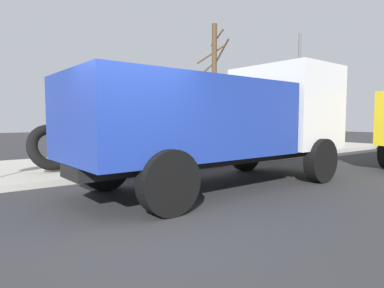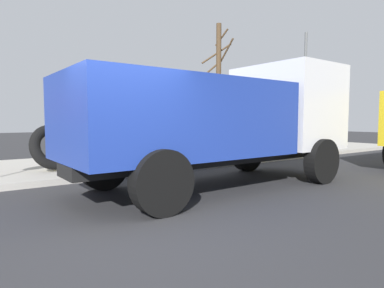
% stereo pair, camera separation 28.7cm
% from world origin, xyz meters
% --- Properties ---
extents(ground_plane, '(80.00, 80.00, 0.00)m').
position_xyz_m(ground_plane, '(0.00, 0.00, 0.00)').
color(ground_plane, '#2D2D30').
extents(sidewalk_curb, '(36.00, 5.00, 0.15)m').
position_xyz_m(sidewalk_curb, '(0.00, 6.50, 0.07)').
color(sidewalk_curb, '#ADA89E').
rests_on(sidewalk_curb, ground).
extents(fire_hydrant, '(0.27, 0.60, 0.83)m').
position_xyz_m(fire_hydrant, '(0.44, 5.67, 0.59)').
color(fire_hydrant, yellow).
rests_on(fire_hydrant, sidewalk_curb).
extents(loose_tire, '(1.42, 0.95, 1.33)m').
position_xyz_m(loose_tire, '(0.17, 5.45, 0.81)').
color(loose_tire, black).
rests_on(loose_tire, sidewalk_curb).
extents(dump_truck_blue, '(7.06, 2.94, 3.00)m').
position_xyz_m(dump_truck_blue, '(3.16, 1.71, 1.61)').
color(dump_truck_blue, '#1E3899').
rests_on(dump_truck_blue, ground).
extents(bare_tree, '(1.41, 1.37, 5.43)m').
position_xyz_m(bare_tree, '(7.12, 6.66, 3.01)').
color(bare_tree, '#4C3823').
rests_on(bare_tree, sidewalk_curb).
extents(street_light_pole, '(0.12, 0.12, 5.34)m').
position_xyz_m(street_light_pole, '(10.95, 5.15, 2.82)').
color(street_light_pole, '#595B5E').
rests_on(street_light_pole, sidewalk_curb).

